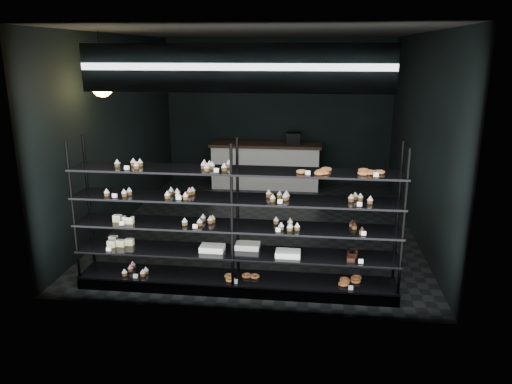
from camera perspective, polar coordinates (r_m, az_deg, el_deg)
room at (r=8.30m, az=0.91°, el=6.67°), size 5.01×6.01×3.20m
display_shelf at (r=6.22m, az=-2.54°, el=-5.81°), size 4.00×0.50×1.91m
signage at (r=5.30m, az=-2.48°, el=13.95°), size 3.30×0.05×0.50m
pendant_lamp at (r=7.30m, az=-17.18°, el=11.45°), size 0.28×0.28×0.87m
service_counter at (r=10.98m, az=1.17°, el=3.10°), size 2.41×0.65×1.23m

